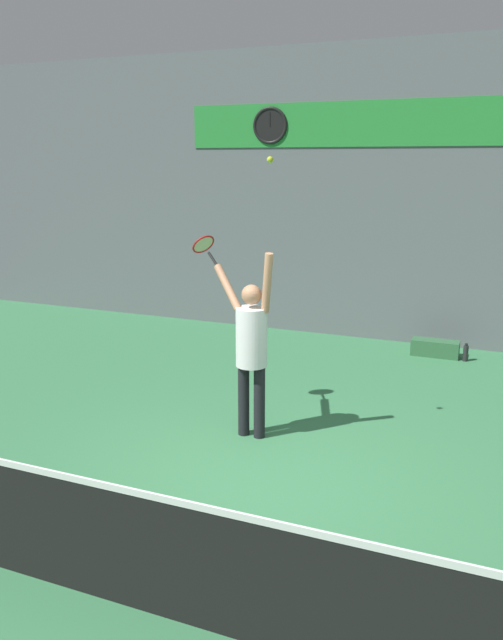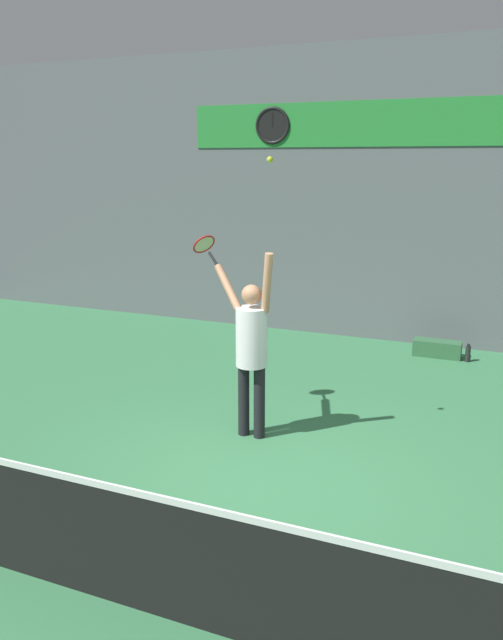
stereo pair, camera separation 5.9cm
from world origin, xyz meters
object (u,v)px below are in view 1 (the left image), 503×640
scoreboard_clock (270,126)px  tennis_player (251,344)px  water_bottle (466,353)px  tennis_racket (204,246)px  tennis_ball (270,160)px  equipment_bag (435,348)px

scoreboard_clock → tennis_player: (1.48, -4.53, -2.58)m
tennis_player → water_bottle: 4.49m
tennis_racket → tennis_ball: size_ratio=6.37×
scoreboard_clock → equipment_bag: scoreboard_clock is taller
tennis_ball → water_bottle: size_ratio=0.23×
tennis_ball → equipment_bag: 5.19m
scoreboard_clock → tennis_player: 5.42m
equipment_bag → tennis_racket: bearing=-124.8°
tennis_player → equipment_bag: (1.64, 3.94, -0.98)m
tennis_ball → tennis_racket: bearing=152.7°
scoreboard_clock → water_bottle: bearing=-10.8°
scoreboard_clock → tennis_ball: (1.72, -4.61, -0.58)m
scoreboard_clock → tennis_player: scoreboard_clock is taller
scoreboard_clock → tennis_racket: bearing=-80.3°
equipment_bag → water_bottle: bearing=-11.1°
tennis_racket → water_bottle: tennis_racket is taller
tennis_ball → water_bottle: (1.88, 3.92, -2.98)m
tennis_racket → equipment_bag: tennis_racket is taller
tennis_racket → water_bottle: 4.89m
water_bottle → tennis_racket: bearing=-130.5°
water_bottle → scoreboard_clock: bearing=169.2°
equipment_bag → scoreboard_clock: bearing=169.2°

